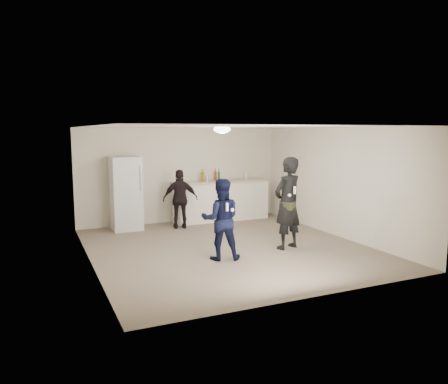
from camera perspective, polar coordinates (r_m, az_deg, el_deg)
name	(u,v)px	position (r m, az deg, el deg)	size (l,w,h in m)	color
floor	(228,248)	(9.18, 0.51, -7.29)	(6.00, 6.00, 0.00)	#6B5B4C
ceiling	(228,127)	(8.86, 0.53, 8.52)	(6.00, 6.00, 0.00)	silver
wall_back	(181,175)	(11.71, -5.59, 2.22)	(6.00, 6.00, 0.00)	beige
wall_front	(315,213)	(6.36, 11.84, -2.75)	(6.00, 6.00, 0.00)	beige
wall_left	(89,197)	(8.19, -17.26, -0.57)	(6.00, 6.00, 0.00)	beige
wall_right	(336,182)	(10.37, 14.48, 1.26)	(6.00, 6.00, 0.00)	beige
counter	(221,201)	(11.86, -0.35, -1.21)	(2.60, 0.56, 1.05)	white
counter_top	(221,181)	(11.79, -0.36, 1.41)	(2.68, 0.64, 0.04)	beige
fridge	(126,193)	(10.97, -12.69, -0.17)	(0.70, 0.70, 1.80)	silver
fridge_handle	(140,178)	(10.62, -10.88, 1.79)	(0.02, 0.02, 0.60)	#B7B7BB
ceiling_dome	(222,129)	(9.13, -0.26, 8.19)	(0.36, 0.36, 0.16)	white
shaker	(207,179)	(11.48, -2.26, 1.76)	(0.08, 0.08, 0.17)	silver
man	(221,219)	(8.22, -0.41, -3.58)	(0.75, 0.58, 1.54)	#0D1239
woman	(288,203)	(9.03, 8.30, -1.45)	(0.69, 0.45, 1.90)	black
camo_shorts	(287,208)	(9.05, 8.29, -2.07)	(0.34, 0.34, 0.28)	#2E3518
spectator	(180,199)	(10.90, -5.72, -0.93)	(0.86, 0.36, 1.48)	black
remote_man	(227,207)	(7.91, 0.40, -1.96)	(0.04, 0.04, 0.15)	white
nunchuk_man	(232,210)	(8.00, 1.09, -2.36)	(0.07, 0.07, 0.07)	white
remote_woman	(295,190)	(8.78, 9.21, 0.24)	(0.04, 0.04, 0.15)	white
nunchuk_woman	(289,195)	(8.77, 8.54, -0.42)	(0.07, 0.07, 0.07)	white
bottle_cluster	(215,177)	(11.73, -1.17, 2.03)	(1.35, 0.38, 0.26)	#134517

